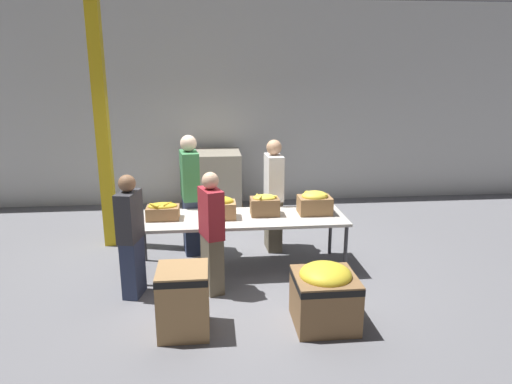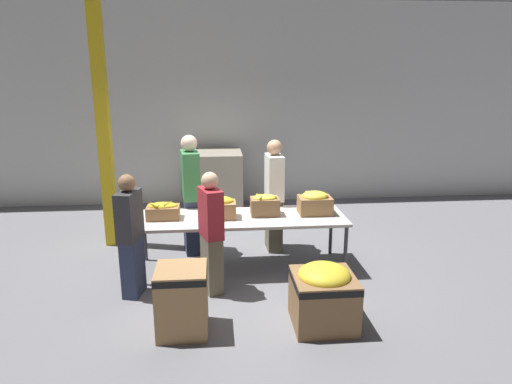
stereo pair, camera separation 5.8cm
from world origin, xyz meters
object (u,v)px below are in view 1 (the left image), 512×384
volunteer_0 (190,196)px  donation_bin_1 (325,293)px  volunteer_1 (212,234)px  volunteer_2 (274,196)px  banana_box_2 (265,204)px  support_pillar (101,117)px  sorting_table (241,220)px  donation_bin_0 (183,298)px  volunteer_3 (131,237)px  banana_box_3 (315,202)px  pallet_stack_0 (214,182)px  banana_box_0 (163,211)px  banana_box_1 (218,207)px

volunteer_0 → donation_bin_1: size_ratio=2.57×
volunteer_1 → volunteer_2: size_ratio=0.90×
banana_box_2 → volunteer_0: (-1.03, 0.60, -0.01)m
volunteer_0 → support_pillar: (-1.28, 0.45, 1.12)m
banana_box_2 → volunteer_1: size_ratio=0.25×
sorting_table → banana_box_2: size_ratio=7.35×
sorting_table → donation_bin_0: bearing=-114.5°
sorting_table → volunteer_3: bearing=-154.2°
volunteer_0 → donation_bin_1: 2.72m
volunteer_1 → support_pillar: bearing=23.6°
banana_box_3 → pallet_stack_0: pallet_stack_0 is taller
banana_box_0 → donation_bin_0: banana_box_0 is taller
banana_box_2 → donation_bin_0: size_ratio=0.54×
banana_box_1 → donation_bin_1: 1.96m
banana_box_3 → donation_bin_1: bearing=-98.4°
sorting_table → banana_box_0: banana_box_0 is taller
banana_box_2 → volunteer_1: 1.03m
volunteer_0 → pallet_stack_0: 2.14m
sorting_table → volunteer_3: (-1.35, -0.65, 0.05)m
volunteer_2 → pallet_stack_0: volunteer_2 is taller
banana_box_2 → volunteer_0: 1.19m
volunteer_2 → donation_bin_1: size_ratio=2.45×
volunteer_0 → sorting_table: bearing=37.7°
banana_box_0 → banana_box_1: bearing=-2.6°
volunteer_1 → pallet_stack_0: bearing=-19.4°
banana_box_2 → support_pillar: (-2.31, 1.04, 1.11)m
banana_box_2 → donation_bin_0: banana_box_2 is taller
banana_box_3 → volunteer_0: (-1.73, 0.61, -0.02)m
volunteer_1 → volunteer_3: bearing=71.9°
volunteer_1 → volunteer_2: bearing=-53.6°
volunteer_1 → banana_box_3: bearing=-81.8°
sorting_table → donation_bin_1: (0.79, -1.55, -0.34)m
volunteer_3 → pallet_stack_0: size_ratio=1.29×
volunteer_2 → pallet_stack_0: 2.27m
sorting_table → donation_bin_1: size_ratio=4.11×
banana_box_0 → banana_box_2: (1.37, 0.04, 0.03)m
banana_box_2 → donation_bin_1: bearing=-74.2°
volunteer_0 → pallet_stack_0: bearing=161.3°
banana_box_3 → pallet_stack_0: (-1.36, 2.69, -0.33)m
donation_bin_0 → donation_bin_1: (1.49, -0.00, -0.02)m
sorting_table → volunteer_0: size_ratio=1.60×
volunteer_3 → pallet_stack_0: (1.02, 3.41, -0.17)m
pallet_stack_0 → banana_box_3: bearing=-63.2°
banana_box_2 → donation_bin_1: banana_box_2 is taller
pallet_stack_0 → volunteer_1: bearing=-91.1°
sorting_table → banana_box_0: bearing=178.7°
banana_box_1 → banana_box_2: (0.64, 0.08, -0.01)m
donation_bin_0 → pallet_stack_0: 4.32m
banana_box_3 → volunteer_0: volunteer_0 is taller
donation_bin_0 → pallet_stack_0: size_ratio=0.61×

